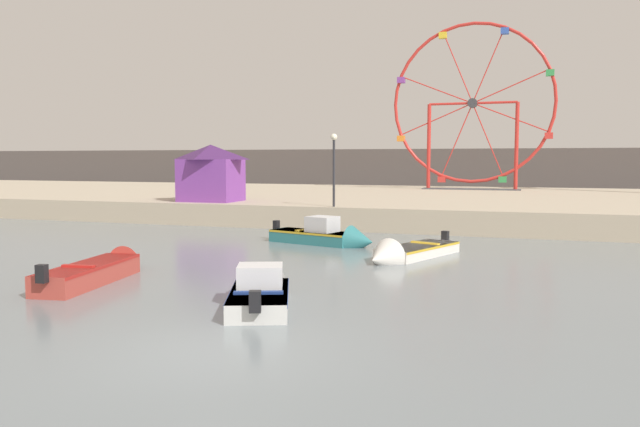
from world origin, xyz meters
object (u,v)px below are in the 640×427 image
object	(u,v)px
carnival_booth_purple_stall	(211,172)
motorboat_teal_painted	(328,236)
ferris_wheel_red_frame	(473,106)
promenade_lamp_near	(334,158)
motorboat_white_red_stripe	(404,253)
motorboat_faded_red	(102,269)
motorboat_pale_grey	(261,290)

from	to	relation	value
carnival_booth_purple_stall	motorboat_teal_painted	bearing A→B (deg)	-38.13
ferris_wheel_red_frame	promenade_lamp_near	xyz separation A→B (m)	(-4.54, -19.38, -3.85)
motorboat_teal_painted	motorboat_white_red_stripe	world-z (taller)	motorboat_teal_painted
motorboat_white_red_stripe	promenade_lamp_near	xyz separation A→B (m)	(-4.94, 7.62, 3.22)
promenade_lamp_near	motorboat_white_red_stripe	bearing A→B (deg)	-57.08
ferris_wheel_red_frame	carnival_booth_purple_stall	size ratio (longest dim) A/B	3.69
motorboat_faded_red	ferris_wheel_red_frame	size ratio (longest dim) A/B	0.43
motorboat_pale_grey	promenade_lamp_near	xyz separation A→B (m)	(-2.97, 15.03, 3.14)
motorboat_faded_red	motorboat_white_red_stripe	xyz separation A→B (m)	(7.38, 6.28, -0.09)
motorboat_pale_grey	carnival_booth_purple_stall	world-z (taller)	carnival_booth_purple_stall
motorboat_teal_painted	carnival_booth_purple_stall	distance (m)	11.22
motorboat_teal_painted	carnival_booth_purple_stall	xyz separation A→B (m)	(-8.79, 6.56, 2.36)
motorboat_white_red_stripe	promenade_lamp_near	bearing A→B (deg)	-126.28
motorboat_teal_painted	motorboat_white_red_stripe	distance (m)	4.46
motorboat_pale_grey	promenade_lamp_near	world-z (taller)	promenade_lamp_near
motorboat_faded_red	motorboat_teal_painted	world-z (taller)	motorboat_teal_painted
motorboat_pale_grey	ferris_wheel_red_frame	distance (m)	35.14
motorboat_faded_red	motorboat_teal_painted	distance (m)	9.70
motorboat_pale_grey	motorboat_teal_painted	world-z (taller)	motorboat_teal_painted
motorboat_teal_painted	motorboat_pale_grey	bearing A→B (deg)	-64.82
motorboat_pale_grey	motorboat_white_red_stripe	distance (m)	7.66
carnival_booth_purple_stall	motorboat_pale_grey	bearing A→B (deg)	-59.33
carnival_booth_purple_stall	promenade_lamp_near	bearing A→B (deg)	-13.39
promenade_lamp_near	ferris_wheel_red_frame	bearing A→B (deg)	76.81
carnival_booth_purple_stall	ferris_wheel_red_frame	bearing A→B (deg)	54.66
motorboat_faded_red	promenade_lamp_near	size ratio (longest dim) A/B	1.52
motorboat_white_red_stripe	motorboat_pale_grey	bearing A→B (deg)	5.90
motorboat_faded_red	ferris_wheel_red_frame	world-z (taller)	ferris_wheel_red_frame
motorboat_white_red_stripe	carnival_booth_purple_stall	bearing A→B (deg)	-105.84
motorboat_pale_grey	motorboat_faded_red	bearing A→B (deg)	56.93
motorboat_white_red_stripe	promenade_lamp_near	size ratio (longest dim) A/B	1.38
motorboat_faded_red	ferris_wheel_red_frame	bearing A→B (deg)	-20.84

